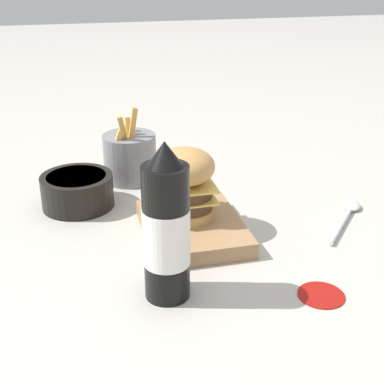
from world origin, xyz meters
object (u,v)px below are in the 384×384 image
(serving_board, at_px, (192,227))
(fries_basket, at_px, (130,157))
(burger, at_px, (187,182))
(ketchup_bottle, at_px, (166,230))
(spoon, at_px, (349,212))
(side_bowl, at_px, (77,190))

(serving_board, distance_m, fries_basket, 0.27)
(burger, xyz_separation_m, ketchup_bottle, (0.18, -0.07, 0.01))
(serving_board, relative_size, spoon, 1.39)
(fries_basket, bearing_deg, side_bowl, -47.48)
(ketchup_bottle, height_order, fries_basket, ketchup_bottle)
(ketchup_bottle, relative_size, side_bowl, 1.69)
(burger, bearing_deg, spoon, 86.70)
(serving_board, bearing_deg, side_bowl, -131.25)
(burger, bearing_deg, side_bowl, -128.75)
(serving_board, xyz_separation_m, side_bowl, (-0.16, -0.18, 0.02))
(serving_board, bearing_deg, ketchup_bottle, -24.92)
(ketchup_bottle, bearing_deg, fries_basket, 178.89)
(serving_board, xyz_separation_m, fries_basket, (-0.26, -0.07, 0.04))
(burger, distance_m, spoon, 0.31)
(fries_basket, height_order, side_bowl, fries_basket)
(burger, height_order, spoon, burger)
(burger, bearing_deg, serving_board, 12.68)
(serving_board, relative_size, burger, 1.69)
(burger, xyz_separation_m, spoon, (0.02, 0.29, -0.08))
(burger, height_order, ketchup_bottle, ketchup_bottle)
(spoon, bearing_deg, burger, 128.27)
(side_bowl, distance_m, spoon, 0.50)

